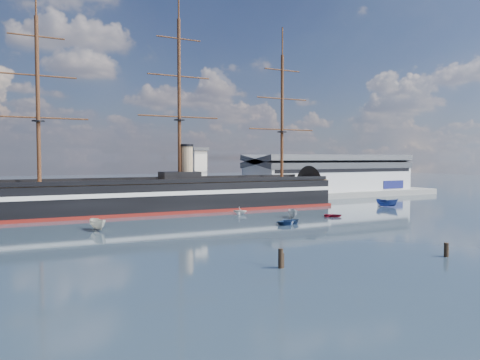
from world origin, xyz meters
name	(u,v)px	position (x,y,z in m)	size (l,w,h in m)	color
ground	(242,217)	(0.00, 40.00, 0.00)	(600.00, 600.00, 0.00)	#22303C
quay	(215,202)	(10.00, 76.00, 0.00)	(180.00, 18.00, 2.00)	slate
warehouse	(329,174)	(58.00, 80.00, 7.98)	(63.00, 21.00, 11.60)	#B7BABC
quay_tower	(198,172)	(3.00, 73.00, 9.75)	(5.00, 5.00, 15.00)	silver
warship	(166,196)	(-11.58, 60.00, 4.04)	(113.16, 19.44, 53.94)	black
motorboat_a	(98,230)	(-33.77, 35.58, 0.00)	(6.96, 2.55, 2.78)	beige
motorboat_b	(290,224)	(3.31, 25.14, 0.00)	(3.74, 1.50, 1.75)	navy
motorboat_c	(293,218)	(9.99, 33.70, 0.00)	(6.12, 2.24, 2.45)	gray
motorboat_d	(240,214)	(2.21, 45.18, 0.00)	(5.57, 2.41, 2.04)	silver
motorboat_e	(333,217)	(19.04, 30.35, 0.00)	(2.63, 1.05, 1.23)	maroon
motorboat_f	(387,207)	(47.25, 40.99, 0.00)	(7.20, 2.64, 2.88)	navy
piling_near_left	(281,268)	(-19.81, -6.73, 0.00)	(0.64, 0.64, 3.17)	black
piling_near_mid	(446,257)	(4.35, -12.01, 0.00)	(0.64, 0.64, 2.68)	black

